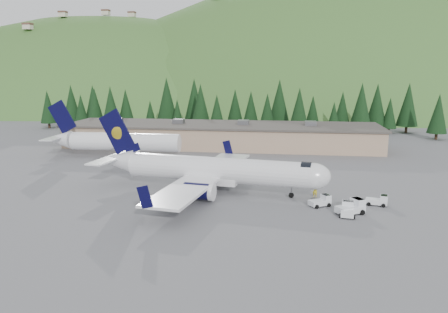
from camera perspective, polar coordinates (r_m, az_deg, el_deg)
ground at (r=63.13m, az=-0.75°, el=-4.62°), size 600.00×600.00×0.00m
airliner at (r=62.67m, az=-1.65°, el=-1.82°), size 34.97×32.96×11.61m
second_airliner at (r=89.91m, az=-14.50°, el=1.97°), size 27.50×11.00×10.05m
baggage_tug_a at (r=57.86m, az=12.61°, el=-5.71°), size 3.05×2.62×1.46m
baggage_tug_b at (r=60.17m, az=19.54°, el=-5.45°), size 2.92×2.12×1.43m
baggage_tug_c at (r=55.08m, az=15.85°, el=-6.68°), size 2.19×3.18×1.59m
terminal_building at (r=100.13m, az=-0.33°, el=2.84°), size 71.00×17.00×6.10m
baggage_tug_d at (r=55.75m, az=16.40°, el=-6.37°), size 3.81×3.34×1.83m
ramp_worker at (r=61.64m, az=11.80°, el=-4.40°), size 0.67×0.47×1.78m
tree_line at (r=122.83m, az=0.71°, el=6.59°), size 113.08×17.88×13.88m
hills at (r=288.93m, az=16.39°, el=-9.49°), size 614.00×330.00×300.00m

